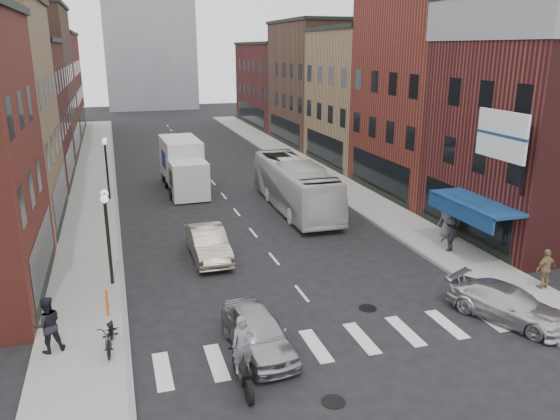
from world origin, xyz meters
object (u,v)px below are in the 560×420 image
object	(u,v)px
sedan_left_far	(208,243)
parked_bicycle	(110,334)
streetlamp_far	(106,157)
box_truck	(183,166)
bike_rack	(107,303)
ped_right_b	(546,269)
sedan_left_near	(258,332)
billboard_sign	(503,137)
curb_car	(508,304)
ped_right_a	(450,234)
ped_right_c	(448,218)
streetlamp_near	(107,221)
transit_bus	(295,185)
ped_left_solo	(47,325)
motorcycle_rider	(243,356)

from	to	relation	value
sedan_left_far	parked_bicycle	xyz separation A→B (m)	(-4.53, -7.39, -0.09)
streetlamp_far	box_truck	size ratio (longest dim) A/B	0.51
bike_rack	ped_right_b	xyz separation A→B (m)	(17.20, -3.04, 0.45)
box_truck	ped_right_b	distance (m)	24.35
bike_rack	ped_right_b	size ratio (longest dim) A/B	0.47
sedan_left_near	billboard_sign	bearing A→B (deg)	10.92
curb_car	ped_right_a	xyz separation A→B (m)	(1.86, 6.51, 0.34)
ped_right_c	bike_rack	bearing A→B (deg)	11.53
box_truck	ped_right_a	xyz separation A→B (m)	(10.69, -16.31, -0.73)
parked_bicycle	streetlamp_near	bearing A→B (deg)	93.31
streetlamp_far	ped_right_b	distance (m)	26.12
transit_bus	parked_bicycle	size ratio (longest dim) A/B	5.62
billboard_sign	sedan_left_near	bearing A→B (deg)	-164.15
transit_bus	curb_car	xyz separation A→B (m)	(2.87, -15.99, -0.88)
parked_bicycle	ped_right_a	world-z (taller)	ped_right_a
sedan_left_near	curb_car	size ratio (longest dim) A/B	0.94
box_truck	ped_left_solo	size ratio (longest dim) A/B	4.20
curb_car	ped_left_solo	world-z (taller)	ped_left_solo
transit_bus	billboard_sign	bearing A→B (deg)	-66.77
billboard_sign	motorcycle_rider	xyz separation A→B (m)	(-12.39, -5.11, -5.04)
curb_car	ped_left_solo	bearing A→B (deg)	146.95
motorcycle_rider	ped_right_a	xyz separation A→B (m)	(12.16, 7.78, -0.11)
motorcycle_rider	curb_car	bearing A→B (deg)	10.18
sedan_left_far	ped_right_b	size ratio (longest dim) A/B	2.67
billboard_sign	ped_left_solo	size ratio (longest dim) A/B	1.94
bike_rack	ped_right_c	xyz separation A→B (m)	(17.07, 3.75, 0.58)
curb_car	box_truck	bearing A→B (deg)	86.54
streetlamp_far	ped_right_c	distance (m)	21.34
billboard_sign	sedan_left_near	size ratio (longest dim) A/B	0.89
box_truck	ped_right_c	xyz separation A→B (m)	(11.79, -14.43, -0.59)
bike_rack	motorcycle_rider	xyz separation A→B (m)	(3.80, -5.91, 0.55)
streetlamp_far	bike_rack	world-z (taller)	streetlamp_far
ped_left_solo	ped_right_a	bearing A→B (deg)	178.64
curb_car	ped_right_b	world-z (taller)	ped_right_b
billboard_sign	parked_bicycle	bearing A→B (deg)	-173.31
bike_rack	box_truck	bearing A→B (deg)	73.82
transit_bus	parked_bicycle	bearing A→B (deg)	-127.36
ped_right_b	motorcycle_rider	bearing A→B (deg)	7.50
billboard_sign	parked_bicycle	xyz separation A→B (m)	(-16.09, -1.89, -5.47)
billboard_sign	sedan_left_near	distance (m)	13.06
transit_bus	box_truck	bearing A→B (deg)	132.13
sedan_left_near	curb_car	world-z (taller)	sedan_left_near
motorcycle_rider	ped_right_a	distance (m)	14.44
billboard_sign	ped_right_c	size ratio (longest dim) A/B	1.89
parked_bicycle	ped_right_b	distance (m)	17.11
sedan_left_far	ped_right_c	bearing A→B (deg)	-4.82
streetlamp_near	box_truck	world-z (taller)	streetlamp_near
ped_right_b	ped_right_c	xyz separation A→B (m)	(-0.13, 6.79, 0.12)
box_truck	parked_bicycle	bearing A→B (deg)	-105.56
ped_left_solo	sedan_left_far	bearing A→B (deg)	-147.18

